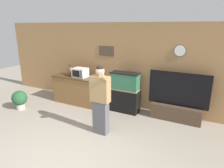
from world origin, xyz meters
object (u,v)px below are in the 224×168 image
at_px(counter_island, 78,89).
at_px(knife_block, 70,71).
at_px(microwave, 80,73).
at_px(potted_plant, 20,99).
at_px(person_standing, 100,99).
at_px(aquarium_on_stand, 125,92).
at_px(tv_on_stand, 177,107).

distance_m(counter_island, knife_block, 0.69).
relative_size(microwave, potted_plant, 0.75).
bearing_deg(counter_island, microwave, -11.84).
height_order(counter_island, microwave, microwave).
bearing_deg(person_standing, potted_plant, 178.74).
height_order(counter_island, knife_block, knife_block).
height_order(microwave, potted_plant, microwave).
relative_size(microwave, aquarium_on_stand, 0.37).
relative_size(microwave, knife_block, 1.24).
bearing_deg(potted_plant, knife_block, 55.39).
distance_m(counter_island, tv_on_stand, 3.16).
xyz_separation_m(tv_on_stand, potted_plant, (-4.41, -1.50, -0.05)).
distance_m(aquarium_on_stand, tv_on_stand, 1.50).
distance_m(microwave, aquarium_on_stand, 1.60).
xyz_separation_m(microwave, knife_block, (-0.48, 0.07, -0.01)).
distance_m(knife_block, tv_on_stand, 3.55).
distance_m(microwave, potted_plant, 2.02).
distance_m(microwave, knife_block, 0.49).
xyz_separation_m(counter_island, person_standing, (1.67, -1.36, 0.41)).
relative_size(microwave, person_standing, 0.27).
distance_m(knife_block, aquarium_on_stand, 2.06).
xyz_separation_m(counter_island, potted_plant, (-1.26, -1.29, -0.12)).
relative_size(tv_on_stand, person_standing, 0.95).
relative_size(counter_island, potted_plant, 2.78).
height_order(microwave, tv_on_stand, tv_on_stand).
relative_size(knife_block, person_standing, 0.22).
relative_size(knife_block, aquarium_on_stand, 0.30).
distance_m(counter_island, person_standing, 2.19).
xyz_separation_m(counter_island, tv_on_stand, (3.15, 0.21, -0.07)).
bearing_deg(counter_island, aquarium_on_stand, 2.70).
xyz_separation_m(counter_island, microwave, (0.14, -0.03, 0.60)).
bearing_deg(aquarium_on_stand, knife_block, -178.90).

